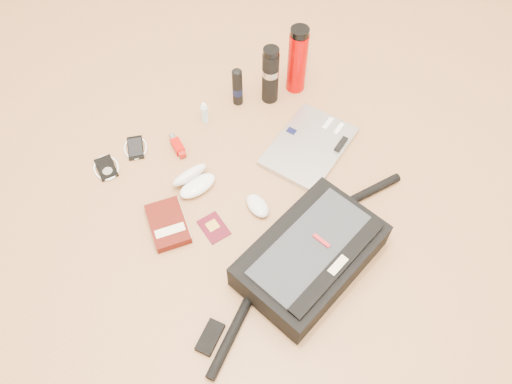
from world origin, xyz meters
TOP-DOWN VIEW (x-y plane):
  - ground at (0.00, 0.00)m, footprint 4.00×4.00m
  - messenger_bag at (-0.01, -0.25)m, footprint 0.94×0.40m
  - laptop at (0.28, 0.14)m, footprint 0.42×0.37m
  - book at (-0.33, 0.12)m, footprint 0.16×0.20m
  - passport at (-0.20, 0.03)m, footprint 0.08×0.11m
  - mouse at (-0.03, 0.02)m, footprint 0.06×0.11m
  - sunglasses_case at (-0.17, 0.23)m, footprint 0.16×0.14m
  - ipod at (-0.41, 0.47)m, footprint 0.10×0.11m
  - phone at (-0.28, 0.50)m, footprint 0.11×0.12m
  - inhaler at (-0.14, 0.41)m, footprint 0.04×0.12m
  - spray_bottle at (0.01, 0.47)m, footprint 0.03×0.03m
  - aerosol_can at (0.18, 0.49)m, footprint 0.05×0.05m
  - thermos_black at (0.30, 0.44)m, footprint 0.08×0.08m
  - thermos_red at (0.42, 0.43)m, footprint 0.09×0.09m

SIDE VIEW (x-z plane):
  - ground at x=0.00m, z-range 0.00..0.00m
  - passport at x=-0.20m, z-range 0.00..0.01m
  - phone at x=-0.28m, z-range 0.00..0.01m
  - ipod at x=-0.41m, z-range 0.00..0.01m
  - laptop at x=0.28m, z-range -0.01..0.03m
  - inhaler at x=-0.14m, z-range 0.00..0.03m
  - book at x=-0.33m, z-range 0.00..0.03m
  - mouse at x=-0.03m, z-range 0.00..0.03m
  - sunglasses_case at x=-0.17m, z-range -0.01..0.07m
  - spray_bottle at x=0.01m, z-range -0.01..0.10m
  - messenger_bag at x=-0.01m, z-range -0.01..0.13m
  - aerosol_can at x=0.18m, z-range 0.00..0.17m
  - thermos_black at x=0.30m, z-range 0.00..0.26m
  - thermos_red at x=0.42m, z-range 0.00..0.29m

